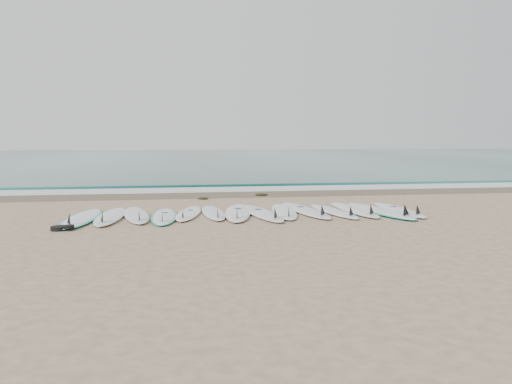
{
  "coord_description": "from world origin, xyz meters",
  "views": [
    {
      "loc": [
        -1.63,
        -11.3,
        1.78
      ],
      "look_at": [
        0.33,
        1.15,
        0.4
      ],
      "focal_mm": 35.0,
      "sensor_mm": 36.0,
      "label": 1
    }
  ],
  "objects": [
    {
      "name": "seaweed_far",
      "position": [
        0.89,
        3.66,
        0.04
      ],
      "size": [
        0.39,
        0.3,
        0.08
      ],
      "primitive_type": "ellipsoid",
      "color": "black",
      "rests_on": "ground"
    },
    {
      "name": "surfboard_7",
      "position": [
        0.27,
        -0.14,
        0.06
      ],
      "size": [
        0.92,
        2.81,
        0.35
      ],
      "rotation": [
        0.0,
        0.0,
        0.13
      ],
      "color": "white",
      "rests_on": "ground"
    },
    {
      "name": "ocean",
      "position": [
        0.0,
        32.5,
        0.01
      ],
      "size": [
        120.0,
        55.0,
        0.03
      ],
      "primitive_type": "cube",
      "color": "#205C58",
      "rests_on": "ground"
    },
    {
      "name": "surfboard_13",
      "position": [
        3.62,
        -0.15,
        0.06
      ],
      "size": [
        0.58,
        2.6,
        0.33
      ],
      "rotation": [
        0.0,
        0.0,
        0.02
      ],
      "color": "white",
      "rests_on": "ground"
    },
    {
      "name": "surfboard_3",
      "position": [
        -1.94,
        -0.2,
        0.05
      ],
      "size": [
        0.63,
        2.42,
        0.31
      ],
      "rotation": [
        0.0,
        0.0,
        -0.02
      ],
      "color": "white",
      "rests_on": "ground"
    },
    {
      "name": "surfboard_10",
      "position": [
        2.0,
        -0.11,
        0.05
      ],
      "size": [
        0.83,
        2.49,
        0.31
      ],
      "rotation": [
        0.0,
        0.0,
        0.14
      ],
      "color": "white",
      "rests_on": "ground"
    },
    {
      "name": "leash_coil",
      "position": [
        -3.86,
        -1.37,
        0.05
      ],
      "size": [
        0.46,
        0.36,
        0.11
      ],
      "color": "black",
      "rests_on": "ground"
    },
    {
      "name": "surfboard_5",
      "position": [
        -0.82,
        0.12,
        0.05
      ],
      "size": [
        0.59,
        2.37,
        0.3
      ],
      "rotation": [
        0.0,
        0.0,
        0.04
      ],
      "color": "white",
      "rests_on": "ground"
    },
    {
      "name": "surfboard_0",
      "position": [
        -3.7,
        -0.22,
        0.05
      ],
      "size": [
        0.82,
        2.73,
        0.34
      ],
      "rotation": [
        0.0,
        0.0,
        -0.07
      ],
      "color": "white",
      "rests_on": "ground"
    },
    {
      "name": "ground",
      "position": [
        0.0,
        0.0,
        0.0
      ],
      "size": [
        120.0,
        120.0,
        0.0
      ],
      "primitive_type": "plane",
      "color": "#A08667"
    },
    {
      "name": "surfboard_1",
      "position": [
        -3.11,
        -0.1,
        0.06
      ],
      "size": [
        0.66,
        2.68,
        0.34
      ],
      "rotation": [
        0.0,
        0.0,
        -0.04
      ],
      "color": "white",
      "rests_on": "ground"
    },
    {
      "name": "wave_crest",
      "position": [
        0.0,
        7.0,
        0.05
      ],
      "size": [
        120.0,
        1.0,
        0.1
      ],
      "primitive_type": "cube",
      "color": "#205C58",
      "rests_on": "ground"
    },
    {
      "name": "surfboard_9",
      "position": [
        1.38,
        0.11,
        0.06
      ],
      "size": [
        0.92,
        2.85,
        0.36
      ],
      "rotation": [
        0.0,
        0.0,
        0.12
      ],
      "color": "white",
      "rests_on": "ground"
    },
    {
      "name": "foam_band",
      "position": [
        0.0,
        5.5,
        0.02
      ],
      "size": [
        120.0,
        1.4,
        0.04
      ],
      "primitive_type": "cube",
      "color": "silver",
      "rests_on": "ground"
    },
    {
      "name": "surfboard_4",
      "position": [
        -1.4,
        0.12,
        0.05
      ],
      "size": [
        0.87,
        2.4,
        0.3
      ],
      "rotation": [
        0.0,
        0.0,
        -0.17
      ],
      "color": "white",
      "rests_on": "ground"
    },
    {
      "name": "surfboard_11",
      "position": [
        2.56,
        0.03,
        0.06
      ],
      "size": [
        0.69,
        2.68,
        0.34
      ],
      "rotation": [
        0.0,
        0.0,
        0.05
      ],
      "color": "white",
      "rests_on": "ground"
    },
    {
      "name": "surfboard_6",
      "position": [
        -0.27,
        0.02,
        0.06
      ],
      "size": [
        0.96,
        2.88,
        0.36
      ],
      "rotation": [
        0.0,
        0.0,
        -0.14
      ],
      "color": "white",
      "rests_on": "ground"
    },
    {
      "name": "surfboard_2",
      "position": [
        -2.56,
        0.04,
        0.06
      ],
      "size": [
        0.9,
        2.64,
        0.33
      ],
      "rotation": [
        0.0,
        0.0,
        0.14
      ],
      "color": "white",
      "rests_on": "ground"
    },
    {
      "name": "surfboard_12",
      "position": [
        3.1,
        -0.21,
        0.05
      ],
      "size": [
        1.13,
        2.94,
        0.36
      ],
      "rotation": [
        0.0,
        0.0,
        0.16
      ],
      "color": "white",
      "rests_on": "ground"
    },
    {
      "name": "seaweed_near",
      "position": [
        -0.92,
        3.06,
        0.03
      ],
      "size": [
        0.31,
        0.24,
        0.06
      ],
      "primitive_type": "ellipsoid",
      "color": "black",
      "rests_on": "ground"
    },
    {
      "name": "surfboard_8",
      "position": [
        0.83,
        0.04,
        0.06
      ],
      "size": [
        0.8,
        2.63,
        0.33
      ],
      "rotation": [
        0.0,
        0.0,
        -0.1
      ],
      "color": "white",
      "rests_on": "ground"
    },
    {
      "name": "wet_sand_band",
      "position": [
        0.0,
        4.1,
        0.01
      ],
      "size": [
        120.0,
        1.8,
        0.01
      ],
      "primitive_type": "cube",
      "color": "brown",
      "rests_on": "ground"
    }
  ]
}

